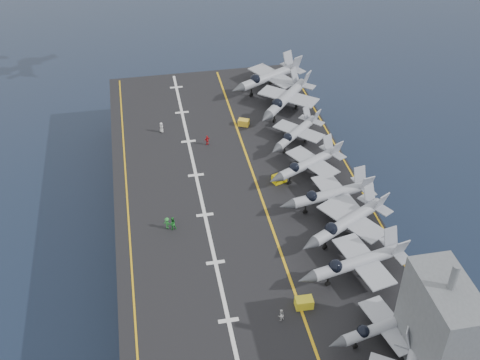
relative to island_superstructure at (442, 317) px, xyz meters
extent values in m
plane|color=#142135|center=(-15.00, 30.00, -17.90)|extent=(500.00, 500.00, 0.00)
cube|color=#56595E|center=(-15.00, 30.00, -12.90)|extent=(36.00, 90.00, 10.00)
cube|color=black|center=(-15.00, 30.00, -7.70)|extent=(38.00, 92.00, 0.40)
cube|color=gold|center=(-12.00, 30.00, -7.48)|extent=(0.35, 90.00, 0.02)
cube|color=silver|center=(-21.00, 30.00, -7.48)|extent=(0.50, 90.00, 0.02)
cube|color=gold|center=(-32.00, 30.00, -7.48)|extent=(0.25, 90.00, 0.02)
cube|color=gold|center=(3.50, 30.00, -7.48)|extent=(0.25, 90.00, 0.02)
imported|color=#1C8129|center=(-25.89, 27.82, -6.47)|extent=(1.36, 1.02, 2.05)
imported|color=green|center=(-26.59, 28.11, -6.57)|extent=(1.34, 1.23, 1.86)
imported|color=red|center=(-17.92, 48.39, -6.60)|extent=(1.26, 1.04, 1.80)
imported|color=silver|center=(-25.25, 53.92, -6.55)|extent=(1.22, 1.37, 1.90)
imported|color=silver|center=(-14.82, 8.95, -6.65)|extent=(1.21, 1.06, 1.70)
camera|label=1|loc=(-28.58, -37.00, 49.11)|focal=45.00mm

